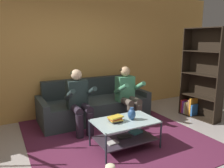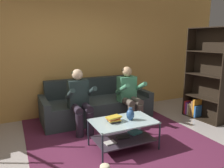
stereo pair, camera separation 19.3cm
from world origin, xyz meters
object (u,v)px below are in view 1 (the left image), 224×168
vase (132,114)px  book_stack (115,119)px  person_seated_right (128,92)px  bookshelf (201,80)px  couch (94,106)px  person_seated_left (79,99)px  coffee_table (125,130)px

vase → book_stack: 0.29m
person_seated_right → bookshelf: bookshelf is taller
couch → person_seated_right: person_seated_right is taller
couch → book_stack: 1.54m
person_seated_left → bookshelf: bearing=-10.4°
person_seated_right → coffee_table: (-0.64, -0.96, -0.35)m
vase → bookshelf: size_ratio=0.10×
person_seated_right → bookshelf: 1.71m
person_seated_right → book_stack: person_seated_right is taller
coffee_table → bookshelf: (2.26, 0.46, 0.54)m
vase → bookshelf: bookshelf is taller
person_seated_left → vase: 1.12m
person_seated_right → vase: size_ratio=5.79×
person_seated_left → bookshelf: size_ratio=0.60×
coffee_table → couch: bearing=86.2°
couch → person_seated_right: bearing=-46.2°
couch → coffee_table: (-0.10, -1.52, 0.02)m
couch → vase: 1.56m
book_stack → person_seated_left: bearing=105.9°
book_stack → bookshelf: size_ratio=0.13×
couch → bookshelf: bearing=-26.1°
vase → coffee_table: bearing=171.2°
vase → book_stack: size_ratio=0.80×
person_seated_left → vase: bearing=-60.7°
couch → book_stack: bearing=-100.3°
couch → vase: size_ratio=11.70×
couch → coffee_table: bearing=-93.8°
person_seated_right → bookshelf: bearing=-17.0°
coffee_table → book_stack: 0.27m
bookshelf → vase: bearing=-167.4°
person_seated_right → coffee_table: person_seated_right is taller
couch → person_seated_left: 0.86m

